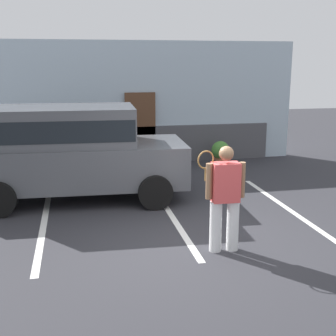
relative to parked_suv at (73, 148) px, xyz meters
The scene contains 8 objects.
ground_plane 3.75m from the parked_suv, 57.68° to the right, with size 40.00×40.00×0.00m, color #2D2D33.
parking_stripe_0 1.99m from the parked_suv, 111.77° to the right, with size 0.12×4.40×0.01m, color silver.
parking_stripe_1 2.65m from the parked_suv, 39.39° to the right, with size 0.12×4.40×0.01m, color silver.
parking_stripe_2 4.70m from the parked_suv, 19.43° to the right, with size 0.12×4.40×0.01m, color silver.
house_frontage 4.05m from the parked_suv, 61.62° to the left, with size 9.60×0.40×3.58m.
parked_suv is the anchor object (origin of this frame).
tennis_player_man 4.05m from the parked_suv, 55.05° to the right, with size 0.77×0.28×1.71m.
potted_plant_by_porch 5.06m from the parked_suv, 32.27° to the left, with size 0.53×0.53×0.69m.
Camera 1 is at (-1.85, -6.75, 2.98)m, focal length 48.07 mm.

